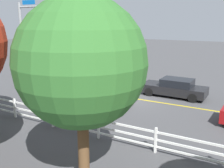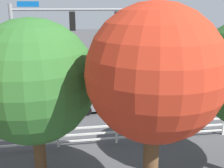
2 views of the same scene
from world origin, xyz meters
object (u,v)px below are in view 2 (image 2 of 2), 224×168
Objects in this scene: car_2 at (222,78)px; tree_4 at (34,82)px; car_3 at (105,99)px; tree_5 at (155,74)px; pedestrian at (56,114)px; car_1 at (147,80)px.

tree_4 is (14.03, 11.22, 3.39)m from car_2.
car_3 is 0.61× the size of tree_5.
pedestrian reaches higher than car_3.
pedestrian is (3.08, 2.65, 0.21)m from car_3.
car_1 is 6.53m from car_2.
car_2 is 18.29m from tree_4.
car_2 is at bearing -141.35° from tree_4.
tree_5 is at bearing 146.27° from tree_4.
car_3 is (10.56, 3.81, -0.00)m from car_2.
tree_5 is at bearing 48.71° from pedestrian.
pedestrian is (13.64, 6.46, 0.21)m from car_2.
car_2 is at bearing 178.29° from car_1.
car_3 is 10.64m from tree_5.
car_1 is 0.70× the size of tree_5.
car_2 is 15.10m from pedestrian.
car_1 is at bearing 43.30° from car_3.
car_2 is 11.23m from car_3.
car_3 reaches higher than car_1.
car_1 is at bearing 158.31° from pedestrian.
car_3 is 8.86m from tree_4.
pedestrian reaches higher than car_2.
car_1 is at bearing -6.04° from car_2.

